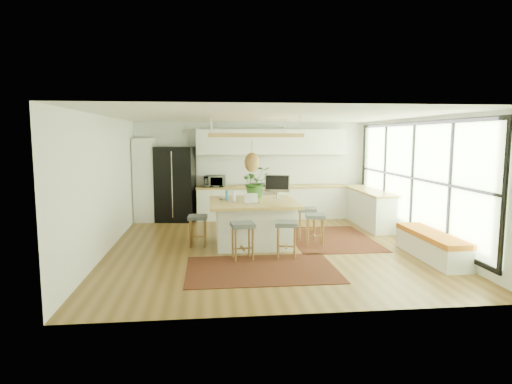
{
  "coord_description": "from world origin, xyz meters",
  "views": [
    {
      "loc": [
        -1.22,
        -8.83,
        2.29
      ],
      "look_at": [
        -0.2,
        0.5,
        1.1
      ],
      "focal_mm": 30.59,
      "sensor_mm": 36.0,
      "label": 1
    }
  ],
  "objects": [
    {
      "name": "wall_left",
      "position": [
        -3.25,
        0.0,
        1.35
      ],
      "size": [
        0.0,
        7.0,
        7.0
      ],
      "primitive_type": "plane",
      "rotation": [
        1.57,
        0.0,
        1.57
      ],
      "color": "white",
      "rests_on": "ground"
    },
    {
      "name": "right_counter_base",
      "position": [
        2.93,
        2.0,
        0.44
      ],
      "size": [
        0.6,
        2.5,
        0.88
      ],
      "primitive_type": "cube",
      "color": "silver",
      "rests_on": "floor"
    },
    {
      "name": "wall_front",
      "position": [
        0.0,
        -3.5,
        1.35
      ],
      "size": [
        6.5,
        0.0,
        6.5
      ],
      "primitive_type": "plane",
      "rotation": [
        -1.57,
        0.0,
        0.0
      ],
      "color": "white",
      "rests_on": "ground"
    },
    {
      "name": "stool_near_right",
      "position": [
        0.24,
        -0.83,
        0.35
      ],
      "size": [
        0.48,
        0.48,
        0.69
      ],
      "primitive_type": null,
      "rotation": [
        0.0,
        0.0,
        -0.19
      ],
      "color": "#494E50",
      "rests_on": "floor"
    },
    {
      "name": "floor",
      "position": [
        0.0,
        0.0,
        0.0
      ],
      "size": [
        7.0,
        7.0,
        0.0
      ],
      "primitive_type": "plane",
      "color": "brown",
      "rests_on": "ground"
    },
    {
      "name": "wall_right",
      "position": [
        3.25,
        0.0,
        1.35
      ],
      "size": [
        0.0,
        7.0,
        7.0
      ],
      "primitive_type": "plane",
      "rotation": [
        1.57,
        0.0,
        -1.57
      ],
      "color": "white",
      "rests_on": "ground"
    },
    {
      "name": "island_bowl",
      "position": [
        -0.91,
        0.68,
        0.95
      ],
      "size": [
        0.21,
        0.21,
        0.05
      ],
      "primitive_type": "imported",
      "rotation": [
        0.0,
        0.0,
        0.08
      ],
      "color": "white",
      "rests_on": "island"
    },
    {
      "name": "laptop",
      "position": [
        -0.33,
        -0.0,
        1.05
      ],
      "size": [
        0.33,
        0.34,
        0.21
      ],
      "primitive_type": null,
      "rotation": [
        0.0,
        0.0,
        0.15
      ],
      "color": "#A5A5AA",
      "rests_on": "island"
    },
    {
      "name": "ceiling",
      "position": [
        0.0,
        0.0,
        2.7
      ],
      "size": [
        7.0,
        7.0,
        0.0
      ],
      "primitive_type": "plane",
      "rotation": [
        3.14,
        0.0,
        0.0
      ],
      "color": "white",
      "rests_on": "ground"
    },
    {
      "name": "island_bottle_1",
      "position": [
        -0.68,
        0.18,
        1.03
      ],
      "size": [
        0.07,
        0.07,
        0.19
      ],
      "primitive_type": "cylinder",
      "color": "white",
      "rests_on": "island"
    },
    {
      "name": "window_wall",
      "position": [
        3.22,
        0.0,
        1.4
      ],
      "size": [
        0.1,
        6.2,
        2.6
      ],
      "primitive_type": null,
      "color": "black",
      "rests_on": "wall_right"
    },
    {
      "name": "stool_right_back",
      "position": [
        0.97,
        0.66,
        0.35
      ],
      "size": [
        0.49,
        0.49,
        0.71
      ],
      "primitive_type": null,
      "rotation": [
        0.0,
        0.0,
        1.39
      ],
      "color": "#494E50",
      "rests_on": "floor"
    },
    {
      "name": "range",
      "position": [
        0.3,
        3.18,
        0.5
      ],
      "size": [
        0.76,
        0.62,
        1.0
      ],
      "primitive_type": null,
      "color": "#A5A5AA",
      "rests_on": "floor"
    },
    {
      "name": "backsplash",
      "position": [
        0.55,
        3.48,
        1.35
      ],
      "size": [
        4.2,
        0.02,
        0.8
      ],
      "primitive_type": "cube",
      "color": "white",
      "rests_on": "wall_back"
    },
    {
      "name": "wall_back",
      "position": [
        0.0,
        3.5,
        1.35
      ],
      "size": [
        6.5,
        0.0,
        6.5
      ],
      "primitive_type": "plane",
      "rotation": [
        1.57,
        0.0,
        0.0
      ],
      "color": "white",
      "rests_on": "ground"
    },
    {
      "name": "back_counter_base",
      "position": [
        0.55,
        3.18,
        0.44
      ],
      "size": [
        4.2,
        0.6,
        0.88
      ],
      "primitive_type": "cube",
      "color": "silver",
      "rests_on": "floor"
    },
    {
      "name": "back_counter_top",
      "position": [
        0.55,
        3.18,
        0.9
      ],
      "size": [
        4.24,
        0.64,
        0.05
      ],
      "primitive_type": "cube",
      "color": "#A5823A",
      "rests_on": "back_counter_base"
    },
    {
      "name": "microwave",
      "position": [
        -1.05,
        3.14,
        1.12
      ],
      "size": [
        0.59,
        0.36,
        0.38
      ],
      "primitive_type": "imported",
      "rotation": [
        0.0,
        0.0,
        -0.09
      ],
      "color": "#A5A5AA",
      "rests_on": "back_counter_top"
    },
    {
      "name": "right_counter_top",
      "position": [
        2.93,
        2.0,
        0.9
      ],
      "size": [
        0.64,
        2.54,
        0.05
      ],
      "primitive_type": "cube",
      "color": "#A5823A",
      "rests_on": "right_counter_base"
    },
    {
      "name": "fridge",
      "position": [
        -2.12,
        3.16,
        0.93
      ],
      "size": [
        1.11,
        0.92,
        2.02
      ],
      "primitive_type": null,
      "rotation": [
        0.0,
        0.0,
        -0.14
      ],
      "color": "black",
      "rests_on": "floor"
    },
    {
      "name": "island",
      "position": [
        -0.28,
        0.33,
        0.47
      ],
      "size": [
        1.85,
        1.85,
        0.93
      ],
      "primitive_type": null,
      "color": "#A5823A",
      "rests_on": "floor"
    },
    {
      "name": "upper_cabinets",
      "position": [
        0.55,
        3.32,
        2.15
      ],
      "size": [
        4.2,
        0.34,
        0.7
      ],
      "primitive_type": "cube",
      "color": "silver",
      "rests_on": "wall_back"
    },
    {
      "name": "pantry",
      "position": [
        -2.95,
        3.18,
        1.12
      ],
      "size": [
        0.55,
        0.6,
        2.25
      ],
      "primitive_type": "cube",
      "color": "silver",
      "rests_on": "floor"
    },
    {
      "name": "rug_near",
      "position": [
        -0.33,
        -1.54,
        0.01
      ],
      "size": [
        2.6,
        1.8,
        0.01
      ],
      "primitive_type": "cube",
      "color": "black",
      "rests_on": "floor"
    },
    {
      "name": "stool_near_left",
      "position": [
        -0.61,
        -0.9,
        0.35
      ],
      "size": [
        0.46,
        0.46,
        0.71
      ],
      "primitive_type": null,
      "rotation": [
        0.0,
        0.0,
        0.11
      ],
      "color": "#494E50",
      "rests_on": "floor"
    },
    {
      "name": "rug_right",
      "position": [
        1.51,
        0.57,
        0.01
      ],
      "size": [
        1.8,
        2.6,
        0.01
      ],
      "primitive_type": "cube",
      "color": "black",
      "rests_on": "floor"
    },
    {
      "name": "stool_left_side",
      "position": [
        -1.46,
        0.23,
        0.35
      ],
      "size": [
        0.41,
        0.41,
        0.66
      ],
      "primitive_type": null,
      "rotation": [
        0.0,
        0.0,
        -1.63
      ],
      "color": "#494E50",
      "rests_on": "floor"
    },
    {
      "name": "monitor",
      "position": [
        0.3,
        0.72,
        1.19
      ],
      "size": [
        0.61,
        0.38,
        0.53
      ],
      "primitive_type": null,
      "rotation": [
        0.0,
        0.0,
        -0.33
      ],
      "color": "#A5A5AA",
      "rests_on": "island"
    },
    {
      "name": "window_bench",
      "position": [
        2.95,
        -1.2,
        0.25
      ],
      "size": [
        0.52,
        2.0,
        0.5
      ],
      "primitive_type": null,
      "color": "silver",
      "rests_on": "floor"
    },
    {
      "name": "ceiling_panel",
      "position": [
        -0.3,
        0.4,
        2.05
      ],
      "size": [
        1.86,
        1.86,
        0.8
      ],
      "primitive_type": null,
      "color": "#A5823A",
      "rests_on": "ceiling"
    },
    {
      "name": "island_plant",
      "position": [
        -0.18,
        0.83,
        1.2
      ],
      "size": [
        0.86,
        0.9,
        0.55
      ],
      "primitive_type": "imported",
      "rotation": [
        0.0,
        0.0,
        0.41
      ],
      "color": "#1E4C19",
      "rests_on": "island"
    },
    {
      "name": "stool_right_front",
      "position": [
        1.0,
        0.0,
        0.35
      ],
      "size": [
        0.46,
        0.46,
        0.68
      ],
      "primitive_type": null,
      "rotation": [
        0.0,
        0.0,
        1.42
      ],
      "color": "#494E50",
      "rests_on": "floor"
    },
    {
      "name": "island_bottle_0",
      "position": [
        -0.83,
        0.43,
        1.03
      ],
      "size": [
        0.07,
        0.07,
        0.19
      ],
      "primitive_type": "cylinder",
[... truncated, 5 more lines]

